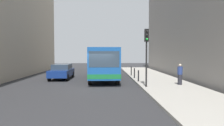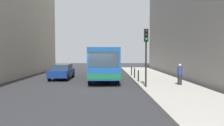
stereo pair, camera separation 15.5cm
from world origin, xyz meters
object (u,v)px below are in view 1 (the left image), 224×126
object	(u,v)px
bus	(103,61)
car_beside_bus	(62,71)
bollard_near	(138,76)
bollard_far	(131,71)
bollard_mid	(134,73)
traffic_light	(147,47)
pedestrian_near_signal	(180,74)

from	to	relation	value
bus	car_beside_bus	xyz separation A→B (m)	(-4.02, -0.26, -0.94)
bollard_near	bollard_far	size ratio (longest dim) A/B	1.00
car_beside_bus	bollard_far	world-z (taller)	car_beside_bus
bollard_mid	car_beside_bus	bearing A→B (deg)	175.58
bollard_mid	bollard_near	bearing A→B (deg)	-90.00
car_beside_bus	bollard_mid	distance (m)	7.13
traffic_light	bollard_near	bearing A→B (deg)	91.93
car_beside_bus	bollard_mid	size ratio (longest dim) A/B	4.65
bollard_near	pedestrian_near_signal	xyz separation A→B (m)	(2.86, -2.00, 0.31)
bollard_mid	bus	bearing A→B (deg)	165.36
car_beside_bus	bollard_mid	bearing A→B (deg)	176.09
bollard_near	bollard_far	distance (m)	5.07
car_beside_bus	bollard_near	world-z (taller)	car_beside_bus
bus	traffic_light	size ratio (longest dim) A/B	2.71
bus	pedestrian_near_signal	bearing A→B (deg)	136.10
traffic_light	car_beside_bus	bearing A→B (deg)	139.98
car_beside_bus	bollard_near	xyz separation A→B (m)	(7.11, -3.08, -0.16)
bollard_far	car_beside_bus	bearing A→B (deg)	-164.40
traffic_light	bus	bearing A→B (deg)	116.80
bus	car_beside_bus	size ratio (longest dim) A/B	2.51
traffic_light	pedestrian_near_signal	bearing A→B (deg)	19.33
car_beside_bus	pedestrian_near_signal	xyz separation A→B (m)	(9.97, -5.09, 0.15)
bus	bollard_near	distance (m)	4.68
bollard_far	pedestrian_near_signal	xyz separation A→B (m)	(2.86, -7.07, 0.31)
bollard_near	pedestrian_near_signal	size ratio (longest dim) A/B	0.60
bus	bollard_far	xyz separation A→B (m)	(3.09, 1.73, -1.10)
bus	bollard_near	world-z (taller)	bus
pedestrian_near_signal	bollard_mid	bearing A→B (deg)	82.14
bollard_mid	pedestrian_near_signal	world-z (taller)	pedestrian_near_signal
bollard_near	bus	bearing A→B (deg)	132.75
bus	bollard_far	distance (m)	3.71
pedestrian_near_signal	bus	bearing A→B (deg)	97.99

